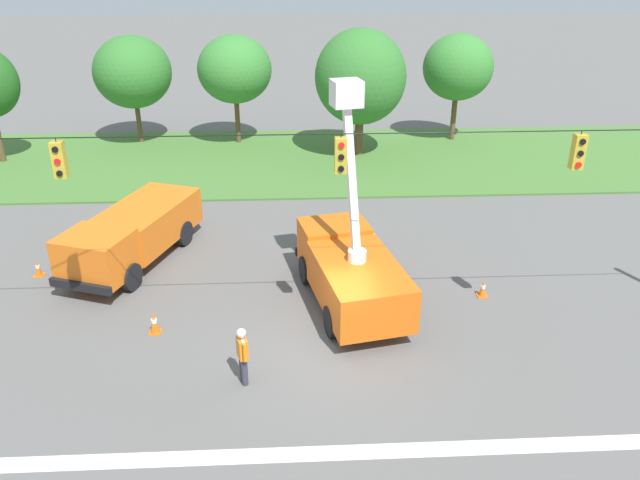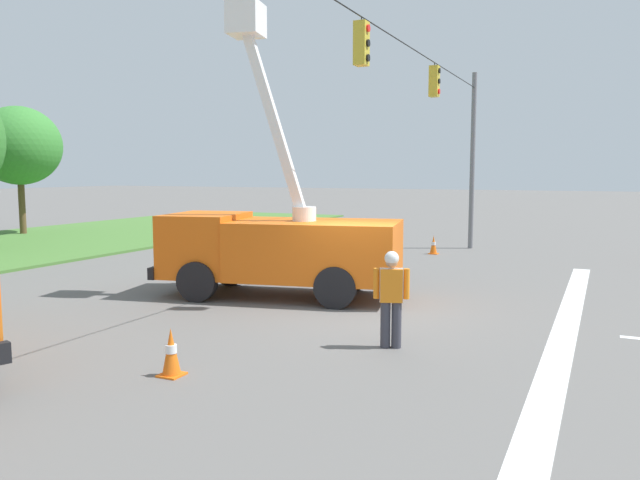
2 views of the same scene
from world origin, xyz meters
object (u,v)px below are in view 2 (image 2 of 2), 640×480
at_px(traffic_cone_mid_right, 172,264).
at_px(traffic_cone_near_bucket, 171,352).
at_px(traffic_cone_foreground_right, 341,260).
at_px(road_worker, 391,293).
at_px(tree_far_east, 19,146).
at_px(traffic_cone_foreground_left, 434,245).
at_px(utility_truck_bucket_lift, 278,242).

bearing_deg(traffic_cone_mid_right, traffic_cone_near_bucket, -142.05).
bearing_deg(traffic_cone_foreground_right, road_worker, -151.51).
distance_m(traffic_cone_mid_right, traffic_cone_near_bucket, 9.65).
bearing_deg(tree_far_east, traffic_cone_foreground_left, -85.50).
xyz_separation_m(road_worker, traffic_cone_foreground_right, (7.98, 4.33, -0.69)).
bearing_deg(utility_truck_bucket_lift, tree_far_east, 66.83).
bearing_deg(road_worker, traffic_cone_foreground_right, 28.49).
bearing_deg(traffic_cone_mid_right, road_worker, -118.59).
bearing_deg(traffic_cone_foreground_left, traffic_cone_foreground_right, 161.36).
distance_m(traffic_cone_foreground_left, traffic_cone_foreground_right, 5.41).
xyz_separation_m(traffic_cone_foreground_left, traffic_cone_mid_right, (-8.44, 5.95, 0.03)).
relative_size(tree_far_east, utility_truck_bucket_lift, 0.87).
distance_m(traffic_cone_foreground_left, traffic_cone_near_bucket, 16.05).
distance_m(utility_truck_bucket_lift, road_worker, 5.32).
bearing_deg(road_worker, tree_far_east, 63.63).
bearing_deg(traffic_cone_near_bucket, road_worker, -41.61).
relative_size(traffic_cone_mid_right, traffic_cone_near_bucket, 1.02).
height_order(utility_truck_bucket_lift, traffic_cone_foreground_left, utility_truck_bucket_lift).
xyz_separation_m(traffic_cone_foreground_right, traffic_cone_mid_right, (-3.32, 4.22, 0.08)).
bearing_deg(road_worker, traffic_cone_near_bucket, 138.39).
bearing_deg(traffic_cone_near_bucket, traffic_cone_foreground_right, 8.90).
bearing_deg(traffic_cone_foreground_left, road_worker, -168.77).
distance_m(traffic_cone_foreground_right, traffic_cone_mid_right, 5.37).
xyz_separation_m(tree_far_east, traffic_cone_foreground_left, (1.62, -20.57, -4.11)).
xyz_separation_m(utility_truck_bucket_lift, traffic_cone_near_bucket, (-6.28, -1.51, -1.01)).
xyz_separation_m(traffic_cone_mid_right, traffic_cone_near_bucket, (-7.61, -5.93, -0.01)).
bearing_deg(road_worker, traffic_cone_foreground_left, 11.23).
distance_m(road_worker, traffic_cone_mid_right, 9.76).
relative_size(traffic_cone_foreground_left, traffic_cone_near_bucket, 0.95).
distance_m(tree_far_east, utility_truck_bucket_lift, 20.94).
bearing_deg(utility_truck_bucket_lift, traffic_cone_mid_right, 73.30).
bearing_deg(traffic_cone_mid_right, traffic_cone_foreground_right, -51.86).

